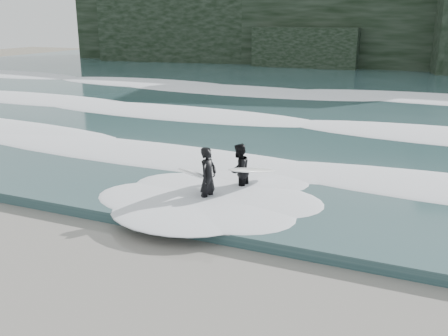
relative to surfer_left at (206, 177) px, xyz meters
The scene contains 8 objects.
ground 5.27m from the surfer_left, 75.35° to the right, with size 120.00×120.00×0.00m, color #786E59.
sea 24.02m from the surfer_left, 86.86° to the left, with size 90.00×52.00×0.30m, color #2E4C4E.
headland 41.20m from the surfer_left, 88.16° to the left, with size 70.00×9.00×10.00m, color black.
foam_near 4.21m from the surfer_left, 71.71° to the left, with size 60.00×3.20×0.20m, color white.
foam_mid 11.06m from the surfer_left, 83.17° to the left, with size 60.00×4.00×0.24m, color white.
foam_far 20.02m from the surfer_left, 86.24° to the left, with size 60.00×4.80×0.30m, color white.
surfer_left is the anchor object (origin of this frame).
surfer_right 1.32m from the surfer_left, 64.36° to the left, with size 1.32×2.22×1.57m.
Camera 1 is at (4.25, -6.56, 5.06)m, focal length 40.00 mm.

